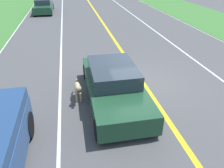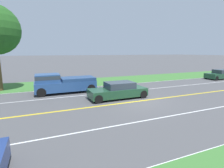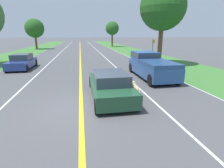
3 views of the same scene
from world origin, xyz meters
TOP-DOWN VIEW (x-y plane):
  - ground_plane at (0.00, 0.00)m, footprint 400.00×400.00m
  - centre_divider_line at (0.00, 0.00)m, footprint 0.18×160.00m
  - lane_dash_same_dir at (3.50, 0.00)m, footprint 0.10×160.00m
  - lane_dash_oncoming at (-3.50, 0.00)m, footprint 0.10×160.00m
  - ego_car at (1.50, 1.06)m, footprint 1.91×4.75m
  - dog at (2.80, 0.83)m, footprint 0.25×1.21m
  - car_trailing_near at (5.33, -16.85)m, footprint 1.82×4.60m

SIDE VIEW (x-z plane):
  - ground_plane at x=0.00m, z-range 0.00..0.00m
  - centre_divider_line at x=0.00m, z-range 0.00..0.01m
  - lane_dash_same_dir at x=3.50m, z-range 0.00..0.01m
  - lane_dash_oncoming at x=-3.50m, z-range 0.00..0.01m
  - dog at x=2.80m, z-range 0.10..0.90m
  - car_trailing_near at x=5.33m, z-range -0.04..1.29m
  - ego_car at x=1.50m, z-range -0.04..1.30m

